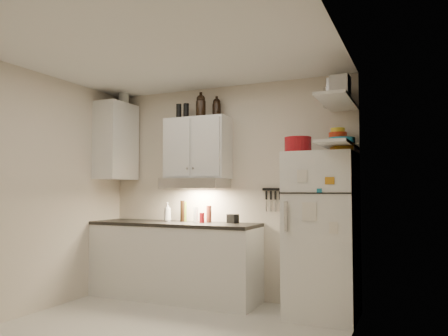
% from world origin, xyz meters
% --- Properties ---
extents(floor, '(3.20, 3.00, 0.02)m').
position_xyz_m(floor, '(0.00, 0.00, -0.01)').
color(floor, beige).
rests_on(floor, ground).
extents(ceiling, '(3.20, 3.00, 0.02)m').
position_xyz_m(ceiling, '(0.00, 0.00, 2.61)').
color(ceiling, white).
rests_on(ceiling, ground).
extents(back_wall, '(3.20, 0.02, 2.60)m').
position_xyz_m(back_wall, '(0.00, 1.51, 1.30)').
color(back_wall, beige).
rests_on(back_wall, ground).
extents(left_wall, '(0.02, 3.00, 2.60)m').
position_xyz_m(left_wall, '(-1.61, 0.00, 1.30)').
color(left_wall, beige).
rests_on(left_wall, ground).
extents(right_wall, '(0.02, 3.00, 2.60)m').
position_xyz_m(right_wall, '(1.61, 0.00, 1.30)').
color(right_wall, beige).
rests_on(right_wall, ground).
extents(base_cabinet, '(2.10, 0.60, 0.88)m').
position_xyz_m(base_cabinet, '(-0.55, 1.20, 0.44)').
color(base_cabinet, white).
rests_on(base_cabinet, floor).
extents(countertop, '(2.10, 0.62, 0.04)m').
position_xyz_m(countertop, '(-0.55, 1.20, 0.90)').
color(countertop, black).
rests_on(countertop, base_cabinet).
extents(upper_cabinet, '(0.80, 0.33, 0.75)m').
position_xyz_m(upper_cabinet, '(-0.30, 1.33, 1.83)').
color(upper_cabinet, white).
rests_on(upper_cabinet, back_wall).
extents(side_cabinet, '(0.33, 0.55, 1.00)m').
position_xyz_m(side_cabinet, '(-1.44, 1.20, 1.95)').
color(side_cabinet, white).
rests_on(side_cabinet, left_wall).
extents(range_hood, '(0.76, 0.46, 0.12)m').
position_xyz_m(range_hood, '(-0.30, 1.27, 1.39)').
color(range_hood, silver).
rests_on(range_hood, back_wall).
extents(fridge, '(0.70, 0.68, 1.70)m').
position_xyz_m(fridge, '(1.25, 1.16, 0.85)').
color(fridge, white).
rests_on(fridge, floor).
extents(shelf_hi, '(0.30, 0.95, 0.03)m').
position_xyz_m(shelf_hi, '(1.45, 1.02, 2.20)').
color(shelf_hi, white).
rests_on(shelf_hi, right_wall).
extents(shelf_lo, '(0.30, 0.95, 0.03)m').
position_xyz_m(shelf_lo, '(1.45, 1.02, 1.76)').
color(shelf_lo, white).
rests_on(shelf_lo, right_wall).
extents(knife_strip, '(0.42, 0.02, 0.03)m').
position_xyz_m(knife_strip, '(0.70, 1.49, 1.32)').
color(knife_strip, black).
rests_on(knife_strip, back_wall).
extents(dutch_oven, '(0.29, 0.29, 0.16)m').
position_xyz_m(dutch_oven, '(1.03, 1.05, 1.78)').
color(dutch_oven, maroon).
rests_on(dutch_oven, fridge).
extents(book_stack, '(0.25, 0.27, 0.07)m').
position_xyz_m(book_stack, '(1.48, 1.03, 1.74)').
color(book_stack, orange).
rests_on(book_stack, fridge).
extents(spice_jar, '(0.07, 0.07, 0.10)m').
position_xyz_m(spice_jar, '(1.36, 1.13, 1.75)').
color(spice_jar, silver).
rests_on(spice_jar, fridge).
extents(stock_pot, '(0.35, 0.35, 0.21)m').
position_xyz_m(stock_pot, '(1.39, 1.37, 2.32)').
color(stock_pot, silver).
rests_on(stock_pot, shelf_hi).
extents(tin_a, '(0.21, 0.20, 0.19)m').
position_xyz_m(tin_a, '(1.48, 0.89, 2.31)').
color(tin_a, '#AAAAAD').
rests_on(tin_a, shelf_hi).
extents(tin_b, '(0.18, 0.18, 0.17)m').
position_xyz_m(tin_b, '(1.52, 0.75, 2.30)').
color(tin_b, '#AAAAAD').
rests_on(tin_b, shelf_hi).
extents(bowl_teal, '(0.24, 0.24, 0.10)m').
position_xyz_m(bowl_teal, '(1.42, 1.32, 1.82)').
color(bowl_teal, teal).
rests_on(bowl_teal, shelf_lo).
extents(bowl_orange, '(0.19, 0.19, 0.06)m').
position_xyz_m(bowl_orange, '(1.39, 1.35, 1.90)').
color(bowl_orange, red).
rests_on(bowl_orange, bowl_teal).
extents(bowl_yellow, '(0.15, 0.15, 0.05)m').
position_xyz_m(bowl_yellow, '(1.39, 1.35, 1.95)').
color(bowl_yellow, yellow).
rests_on(bowl_yellow, bowl_orange).
extents(plates, '(0.30, 0.30, 0.06)m').
position_xyz_m(plates, '(1.49, 1.05, 1.80)').
color(plates, teal).
rests_on(plates, shelf_lo).
extents(growler_a, '(0.14, 0.14, 0.28)m').
position_xyz_m(growler_a, '(-0.23, 1.28, 2.34)').
color(growler_a, black).
rests_on(growler_a, upper_cabinet).
extents(growler_b, '(0.12, 0.12, 0.25)m').
position_xyz_m(growler_b, '(-0.08, 1.41, 2.32)').
color(growler_b, black).
rests_on(growler_b, upper_cabinet).
extents(thermos_a, '(0.08, 0.08, 0.20)m').
position_xyz_m(thermos_a, '(-0.47, 1.34, 2.30)').
color(thermos_a, black).
rests_on(thermos_a, upper_cabinet).
extents(thermos_b, '(0.08, 0.08, 0.19)m').
position_xyz_m(thermos_b, '(-0.56, 1.31, 2.30)').
color(thermos_b, black).
rests_on(thermos_b, upper_cabinet).
extents(side_jar, '(0.18, 0.18, 0.18)m').
position_xyz_m(side_jar, '(-1.39, 1.29, 2.54)').
color(side_jar, silver).
rests_on(side_jar, side_cabinet).
extents(soap_bottle, '(0.13, 0.13, 0.26)m').
position_xyz_m(soap_bottle, '(-0.69, 1.28, 1.05)').
color(soap_bottle, white).
rests_on(soap_bottle, countertop).
extents(pepper_mill, '(0.07, 0.07, 0.20)m').
position_xyz_m(pepper_mill, '(-0.15, 1.35, 1.02)').
color(pepper_mill, brown).
rests_on(pepper_mill, countertop).
extents(oil_bottle, '(0.06, 0.06, 0.25)m').
position_xyz_m(oil_bottle, '(-0.48, 1.35, 1.04)').
color(oil_bottle, '#4E681A').
rests_on(oil_bottle, countertop).
extents(vinegar_bottle, '(0.07, 0.07, 0.26)m').
position_xyz_m(vinegar_bottle, '(-0.50, 1.31, 1.05)').
color(vinegar_bottle, black).
rests_on(vinegar_bottle, countertop).
extents(clear_bottle, '(0.06, 0.06, 0.18)m').
position_xyz_m(clear_bottle, '(-0.31, 1.32, 1.01)').
color(clear_bottle, silver).
rests_on(clear_bottle, countertop).
extents(red_jar, '(0.07, 0.07, 0.12)m').
position_xyz_m(red_jar, '(-0.20, 1.26, 0.98)').
color(red_jar, maroon).
rests_on(red_jar, countertop).
extents(caddy, '(0.14, 0.12, 0.11)m').
position_xyz_m(caddy, '(0.16, 1.35, 0.97)').
color(caddy, black).
rests_on(caddy, countertop).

